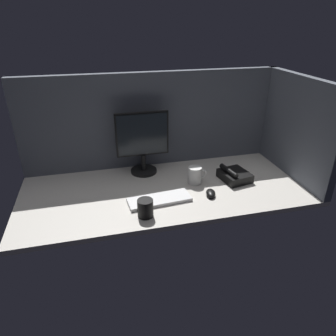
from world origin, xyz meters
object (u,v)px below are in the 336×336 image
keyboard (159,200)px  mouse (211,193)px  mug_black_travel (145,208)px  monitor (143,141)px  mug_ceramic_white (195,175)px  desk_phone (234,175)px

keyboard → mouse: 31.52cm
keyboard → mug_black_travel: bearing=-134.6°
monitor → mug_ceramic_white: monitor is taller
monitor → desk_phone: monitor is taller
monitor → mug_ceramic_white: (29.60, -24.29, -17.32)cm
mug_ceramic_white → desk_phone: bearing=-4.2°
mug_ceramic_white → monitor: bearing=140.6°
mouse → desk_phone: size_ratio=0.44×
monitor → mug_black_travel: 56.64cm
monitor → mug_black_travel: bearing=-98.7°
monitor → keyboard: 45.96cm
keyboard → desk_phone: (53.81, 14.02, 2.19)cm
monitor → mug_black_travel: monitor is taller
mug_ceramic_white → desk_phone: (26.68, -1.98, -2.47)cm
mug_black_travel → mug_ceramic_white: mug_ceramic_white is taller
desk_phone → mug_black_travel: bearing=-157.4°
mug_ceramic_white → mug_black_travel: bearing=-142.6°
mug_black_travel → mug_ceramic_white: 47.48cm
mug_black_travel → monitor: bearing=81.3°
mouse → mug_ceramic_white: 18.39cm
mouse → desk_phone: desk_phone is taller
mug_black_travel → keyboard: bearing=50.4°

